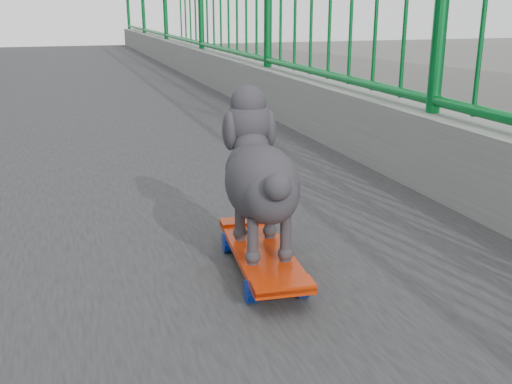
{
  "coord_description": "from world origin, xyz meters",
  "views": [
    {
      "loc": [
        -0.03,
        -0.05,
        7.71
      ],
      "look_at": [
        0.47,
        1.44,
        7.22
      ],
      "focal_mm": 42.0,
      "sensor_mm": 36.0,
      "label": 1
    }
  ],
  "objects": [
    {
      "name": "poodle",
      "position": [
        0.47,
        1.41,
        7.28
      ],
      "size": [
        0.22,
        0.47,
        0.39
      ],
      "rotation": [
        0.0,
        0.0,
        -0.1
      ],
      "color": "#2B292E",
      "rests_on": "skateboard"
    },
    {
      "name": "skateboard",
      "position": [
        0.47,
        1.39,
        7.05
      ],
      "size": [
        0.2,
        0.53,
        0.07
      ],
      "rotation": [
        0.0,
        0.0,
        -0.1
      ],
      "color": "red",
      "rests_on": "footbridge"
    }
  ]
}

